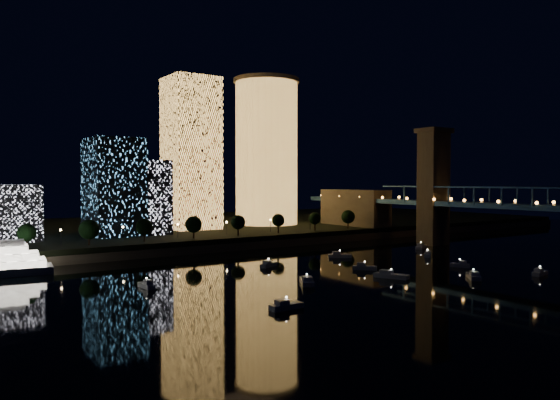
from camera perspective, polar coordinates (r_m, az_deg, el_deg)
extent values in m
plane|color=black|center=(164.17, 14.47, -7.69)|extent=(520.00, 520.00, 0.00)
cube|color=black|center=(294.06, -9.73, -2.90)|extent=(420.00, 160.00, 5.00)
cube|color=#6B5E4C|center=(225.93, -1.43, -4.60)|extent=(420.00, 6.00, 3.00)
cylinder|color=#FFB351|center=(283.93, -1.42, 4.85)|extent=(32.00, 32.00, 73.15)
cylinder|color=#6B5E4C|center=(288.25, -1.43, 12.33)|extent=(34.00, 34.00, 2.00)
cube|color=#FFB351|center=(260.09, -9.26, 4.82)|extent=(22.22, 22.22, 70.70)
cube|color=white|center=(237.93, -14.94, 0.28)|extent=(25.33, 21.43, 31.18)
cube|color=#52A3DE|center=(236.64, -17.00, 1.32)|extent=(20.01, 26.02, 40.03)
cube|color=white|center=(226.82, -26.53, -1.22)|extent=(21.11, 19.19, 21.11)
cube|color=navy|center=(215.33, 25.98, -0.72)|extent=(10.00, 260.00, 2.00)
cube|color=#6B5E4C|center=(243.78, 15.73, 1.11)|extent=(11.00, 9.00, 48.00)
cube|color=#6B5E4C|center=(244.71, 15.79, 6.98)|extent=(13.00, 11.00, 2.00)
cube|color=navy|center=(210.81, 25.33, 1.14)|extent=(0.50, 150.00, 0.50)
cube|color=navy|center=(219.50, 26.65, 1.15)|extent=(0.50, 150.00, 0.50)
cube|color=#6B5E4C|center=(278.95, 7.81, -1.30)|extent=(12.00, 40.00, 23.00)
cube|color=navy|center=(217.18, 22.59, 0.28)|extent=(0.50, 0.50, 7.00)
cube|color=navy|center=(231.14, 17.59, 0.43)|extent=(0.50, 0.50, 7.00)
cube|color=navy|center=(246.65, 13.20, 0.56)|extent=(0.50, 0.50, 7.00)
sphere|color=#FF9838|center=(210.50, 25.24, -0.27)|extent=(1.20, 1.20, 1.20)
sphere|color=#FF9838|center=(236.46, 15.80, 0.07)|extent=(1.20, 1.20, 1.20)
sphere|color=#FF9838|center=(267.51, 8.38, 0.34)|extent=(1.20, 1.20, 1.20)
cube|color=silver|center=(178.05, -26.39, -4.06)|extent=(8.27, 6.64, 1.71)
cube|color=silver|center=(145.55, -13.78, -8.69)|extent=(2.46, 6.67, 1.20)
cube|color=silver|center=(144.47, -13.62, -8.32)|extent=(1.83, 2.39, 1.00)
sphere|color=white|center=(145.20, -13.78, -7.91)|extent=(0.36, 0.36, 0.36)
cube|color=silver|center=(177.08, 25.53, -6.92)|extent=(6.96, 3.20, 1.20)
cube|color=silver|center=(175.98, 25.42, -6.61)|extent=(2.60, 2.10, 1.00)
sphere|color=white|center=(176.79, 25.54, -6.28)|extent=(0.36, 0.36, 0.36)
cube|color=silver|center=(118.83, 0.67, -11.06)|extent=(7.76, 2.64, 1.20)
cube|color=silver|center=(117.92, 0.21, -10.61)|extent=(2.74, 2.06, 1.00)
sphere|color=white|center=(118.39, 0.67, -10.12)|extent=(0.36, 0.36, 0.36)
cube|color=silver|center=(175.55, -1.20, -6.80)|extent=(7.57, 5.37, 1.20)
cube|color=silver|center=(174.45, -1.38, -6.49)|extent=(3.14, 2.84, 1.00)
sphere|color=white|center=(175.26, -1.20, -6.15)|extent=(0.36, 0.36, 0.36)
cube|color=silver|center=(229.65, 14.52, -4.78)|extent=(8.76, 6.56, 1.20)
cube|color=silver|center=(228.28, 14.45, -4.54)|extent=(3.69, 3.39, 1.00)
sphere|color=white|center=(229.43, 14.52, -4.28)|extent=(0.36, 0.36, 0.36)
cube|color=silver|center=(171.65, 8.85, -7.02)|extent=(6.77, 7.00, 1.20)
cube|color=silver|center=(171.55, 8.48, -6.65)|extent=(3.17, 3.20, 1.00)
sphere|color=white|center=(171.35, 8.85, -6.36)|extent=(0.36, 0.36, 0.36)
cube|color=silver|center=(197.42, 6.28, -5.83)|extent=(8.38, 6.73, 1.20)
cube|color=silver|center=(197.12, 5.92, -5.52)|extent=(3.60, 3.38, 1.00)
sphere|color=white|center=(197.16, 6.28, -5.25)|extent=(0.36, 0.36, 0.36)
cube|color=silver|center=(205.61, 15.17, -5.57)|extent=(6.99, 6.34, 1.20)
cube|color=silver|center=(204.41, 15.17, -5.31)|extent=(3.12, 3.04, 1.00)
sphere|color=white|center=(205.36, 15.17, -5.02)|extent=(0.36, 0.36, 0.36)
cube|color=silver|center=(147.16, 2.81, -8.52)|extent=(7.53, 9.78, 1.20)
cube|color=silver|center=(145.56, 2.88, -8.19)|extent=(3.85, 4.15, 1.00)
sphere|color=white|center=(146.81, 2.81, -7.75)|extent=(0.36, 0.36, 0.36)
cube|color=silver|center=(164.00, 19.55, -7.54)|extent=(7.70, 8.07, 1.20)
cube|color=silver|center=(162.60, 19.65, -7.23)|extent=(3.62, 3.67, 1.00)
sphere|color=white|center=(163.69, 19.56, -6.85)|extent=(0.36, 0.36, 0.36)
cube|color=silver|center=(158.74, 11.55, -7.78)|extent=(6.83, 10.20, 1.20)
cube|color=silver|center=(159.06, 11.05, -7.35)|extent=(3.71, 4.16, 1.00)
sphere|color=white|center=(158.42, 11.56, -7.07)|extent=(0.36, 0.36, 0.36)
cube|color=silver|center=(183.72, 18.28, -6.51)|extent=(4.28, 6.15, 1.20)
cube|color=silver|center=(183.39, 18.55, -6.18)|extent=(2.29, 2.53, 1.00)
sphere|color=white|center=(183.44, 18.28, -5.89)|extent=(0.36, 0.36, 0.36)
cylinder|color=black|center=(198.07, -24.94, -4.11)|extent=(0.70, 0.70, 4.00)
sphere|color=black|center=(197.74, -24.96, -3.10)|extent=(5.99, 5.99, 5.99)
cylinder|color=black|center=(202.27, -19.33, -3.92)|extent=(0.70, 0.70, 4.00)
sphere|color=black|center=(201.94, -19.34, -2.93)|extent=(6.97, 6.97, 6.97)
cylinder|color=black|center=(208.30, -14.00, -3.69)|extent=(0.70, 0.70, 4.00)
sphere|color=black|center=(207.99, -14.01, -2.73)|extent=(6.21, 6.21, 6.21)
cylinder|color=black|center=(216.03, -9.01, -3.46)|extent=(0.70, 0.70, 4.00)
sphere|color=black|center=(215.73, -9.02, -2.53)|extent=(6.59, 6.59, 6.59)
cylinder|color=black|center=(225.27, -4.40, -3.21)|extent=(0.70, 0.70, 4.00)
sphere|color=black|center=(224.98, -4.41, -2.33)|extent=(6.03, 6.03, 6.03)
cylinder|color=black|center=(235.85, -0.18, -2.97)|extent=(0.70, 0.70, 4.00)
sphere|color=black|center=(235.57, -0.18, -2.13)|extent=(5.51, 5.51, 5.51)
cylinder|color=black|center=(247.60, 3.65, -2.74)|extent=(0.70, 0.70, 4.00)
sphere|color=black|center=(247.33, 3.65, -1.93)|extent=(5.48, 5.48, 5.48)
cylinder|color=black|center=(260.35, 7.13, -2.52)|extent=(0.70, 0.70, 4.00)
sphere|color=black|center=(260.10, 7.13, -1.75)|extent=(6.43, 6.43, 6.43)
cylinder|color=black|center=(206.14, -21.92, -3.70)|extent=(0.24, 0.24, 5.00)
sphere|color=#FFCC7F|center=(205.88, -21.93, -2.92)|extent=(0.70, 0.70, 0.70)
cylinder|color=black|center=(211.92, -16.09, -3.48)|extent=(0.24, 0.24, 5.00)
sphere|color=#FFCC7F|center=(211.68, -16.10, -2.73)|extent=(0.70, 0.70, 0.70)
cylinder|color=black|center=(219.77, -10.63, -3.24)|extent=(0.24, 0.24, 5.00)
sphere|color=#FFCC7F|center=(219.53, -10.63, -2.52)|extent=(0.70, 0.70, 0.70)
cylinder|color=black|center=(229.46, -5.59, -3.00)|extent=(0.24, 0.24, 5.00)
sphere|color=#FFCC7F|center=(229.23, -5.59, -2.30)|extent=(0.70, 0.70, 0.70)
cylinder|color=black|center=(240.78, -0.99, -2.75)|extent=(0.24, 0.24, 5.00)
sphere|color=#FFCC7F|center=(240.56, -0.99, -2.09)|extent=(0.70, 0.70, 0.70)
cylinder|color=black|center=(253.50, 3.17, -2.52)|extent=(0.24, 0.24, 5.00)
sphere|color=#FFCC7F|center=(253.30, 3.17, -1.89)|extent=(0.70, 0.70, 0.70)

